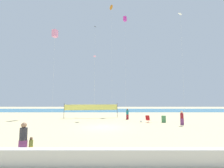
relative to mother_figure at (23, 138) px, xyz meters
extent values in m
plane|color=#D1BC89|center=(3.69, 8.91, -0.88)|extent=(120.00, 120.00, 0.00)
cube|color=teal|center=(3.69, 41.50, -0.88)|extent=(120.00, 20.00, 0.01)
cube|color=beige|center=(3.69, -1.40, -0.53)|extent=(28.00, 0.44, 0.70)
cube|color=#7A3872|center=(0.00, 0.00, -0.51)|extent=(0.36, 0.22, 0.75)
cylinder|color=#2D2D33|center=(0.00, 0.00, 0.18)|extent=(0.38, 0.38, 0.62)
sphere|color=#997051|center=(0.00, 0.00, 0.63)|extent=(0.28, 0.28, 0.28)
cube|color=gold|center=(0.36, 0.12, -0.68)|extent=(0.19, 0.12, 0.40)
cylinder|color=olive|center=(0.36, 0.12, -0.31)|extent=(0.20, 0.20, 0.33)
sphere|color=brown|center=(0.36, 0.12, -0.07)|extent=(0.15, 0.15, 0.15)
cube|color=maroon|center=(6.94, 16.44, -0.51)|extent=(0.35, 0.21, 0.74)
cylinder|color=#19727A|center=(6.94, 16.44, 0.16)|extent=(0.37, 0.37, 0.61)
sphere|color=brown|center=(6.94, 16.44, 0.60)|extent=(0.27, 0.27, 0.27)
cube|color=#7A3872|center=(12.83, 10.88, -0.52)|extent=(0.35, 0.21, 0.73)
cylinder|color=maroon|center=(12.83, 10.88, 0.15)|extent=(0.37, 0.37, 0.60)
sphere|color=beige|center=(12.83, 10.88, 0.59)|extent=(0.27, 0.27, 0.27)
cube|color=red|center=(9.26, 12.79, -0.56)|extent=(0.52, 0.48, 0.03)
cube|color=red|center=(9.26, 13.08, -0.28)|extent=(0.52, 0.23, 0.57)
cylinder|color=silver|center=(9.26, 12.64, -0.72)|extent=(0.03, 0.03, 0.32)
cylinder|color=silver|center=(9.26, 12.93, -0.72)|extent=(0.03, 0.03, 0.32)
cylinder|color=#3F7F4C|center=(11.34, 13.01, -0.45)|extent=(0.56, 0.56, 0.86)
cylinder|color=#4C4C51|center=(-3.05, 17.84, 0.32)|extent=(0.08, 0.08, 2.40)
cylinder|color=#4C4C51|center=(5.50, 19.31, 0.32)|extent=(0.08, 0.08, 2.40)
cube|color=#EAE566|center=(1.23, 18.58, 0.85)|extent=(8.54, 1.49, 0.90)
cube|color=white|center=(8.40, 13.16, -0.77)|extent=(0.28, 0.14, 0.23)
cylinder|color=silver|center=(-6.02, 20.90, 6.76)|extent=(0.01, 0.01, 15.28)
cube|color=pink|center=(-6.02, 20.90, 14.40)|extent=(1.07, 1.07, 1.35)
cylinder|color=silver|center=(15.64, 16.56, 7.49)|extent=(0.01, 0.01, 16.74)
pyramid|color=white|center=(15.67, 16.55, 15.91)|extent=(0.64, 0.64, 0.37)
cylinder|color=silver|center=(0.84, 26.79, 8.80)|extent=(0.01, 0.01, 19.37)
pyramid|color=black|center=(0.84, 26.78, 18.53)|extent=(0.60, 0.60, 0.20)
cylinder|color=silver|center=(1.11, 23.68, 4.96)|extent=(0.01, 0.01, 11.69)
pyramid|color=pink|center=(1.11, 23.70, 10.87)|extent=(0.56, 0.58, 0.25)
cylinder|color=silver|center=(7.51, 26.40, 9.62)|extent=(0.01, 0.01, 21.01)
cube|color=#D833A5|center=(7.51, 26.40, 20.13)|extent=(0.83, 0.83, 1.00)
cylinder|color=silver|center=(4.58, 21.88, 9.60)|extent=(0.01, 0.01, 20.96)
cone|color=orange|center=(4.58, 21.88, 20.08)|extent=(0.85, 1.01, 1.00)
camera|label=1|loc=(4.61, -8.83, 1.89)|focal=26.56mm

